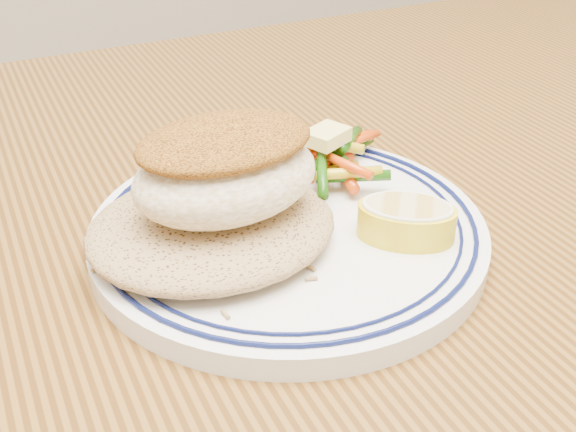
# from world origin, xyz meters

# --- Properties ---
(dining_table) EXTENTS (1.50, 0.90, 0.75)m
(dining_table) POSITION_xyz_m (0.00, 0.00, 0.65)
(dining_table) COLOR #4A2C0E
(dining_table) RESTS_ON ground
(plate) EXTENTS (0.25, 0.25, 0.02)m
(plate) POSITION_xyz_m (0.02, 0.02, 0.76)
(plate) COLOR white
(plate) RESTS_ON dining_table
(rice_pilaf) EXTENTS (0.15, 0.13, 0.03)m
(rice_pilaf) POSITION_xyz_m (-0.03, 0.02, 0.78)
(rice_pilaf) COLOR #9A794D
(rice_pilaf) RESTS_ON plate
(fish_fillet) EXTENTS (0.11, 0.09, 0.06)m
(fish_fillet) POSITION_xyz_m (-0.02, 0.01, 0.82)
(fish_fillet) COLOR #FAEFCE
(fish_fillet) RESTS_ON rice_pilaf
(vegetable_pile) EXTENTS (0.10, 0.10, 0.03)m
(vegetable_pile) POSITION_xyz_m (0.08, 0.06, 0.78)
(vegetable_pile) COLOR gold
(vegetable_pile) RESTS_ON plate
(butter_pat) EXTENTS (0.03, 0.03, 0.01)m
(butter_pat) POSITION_xyz_m (0.07, 0.06, 0.80)
(butter_pat) COLOR #F6E978
(butter_pat) RESTS_ON vegetable_pile
(lemon_wedge) EXTENTS (0.08, 0.08, 0.02)m
(lemon_wedge) POSITION_xyz_m (0.08, -0.03, 0.78)
(lemon_wedge) COLOR yellow
(lemon_wedge) RESTS_ON plate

